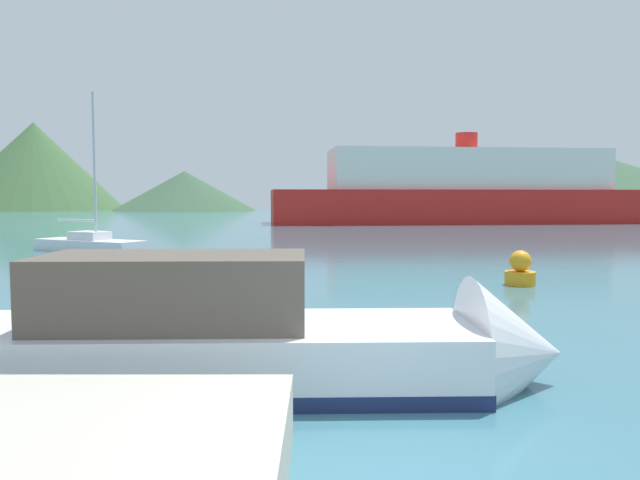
% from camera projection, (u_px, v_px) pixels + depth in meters
% --- Properties ---
extents(ground_plane, '(240.00, 240.00, 0.00)m').
position_uv_depth(ground_plane, '(393.00, 473.00, 5.86)').
color(ground_plane, '#386B7A').
extents(motorboat_near, '(8.37, 2.45, 2.45)m').
position_uv_depth(motorboat_near, '(265.00, 344.00, 8.49)').
color(motorboat_near, silver).
rests_on(motorboat_near, ground_plane).
extents(sailboat_inner, '(5.81, 4.09, 7.35)m').
position_uv_depth(sailboat_inner, '(88.00, 243.00, 29.07)').
color(sailboat_inner, silver).
rests_on(sailboat_inner, ground_plane).
extents(ferry_distant, '(37.77, 12.23, 8.57)m').
position_uv_depth(ferry_distant, '(464.00, 191.00, 59.77)').
color(ferry_distant, red).
rests_on(ferry_distant, ground_plane).
extents(buoy_marker, '(0.88, 0.88, 1.02)m').
position_uv_depth(buoy_marker, '(518.00, 271.00, 18.17)').
color(buoy_marker, orange).
rests_on(buoy_marker, ground_plane).
extents(hill_west, '(31.97, 31.97, 16.07)m').
position_uv_depth(hill_west, '(32.00, 166.00, 114.51)').
color(hill_west, '#3D6038').
rests_on(hill_west, ground_plane).
extents(hill_central, '(25.00, 25.00, 6.93)m').
position_uv_depth(hill_central, '(183.00, 191.00, 109.14)').
color(hill_central, '#38563D').
rests_on(hill_central, ground_plane).
extents(hill_east, '(25.24, 25.24, 8.89)m').
position_uv_depth(hill_east, '(404.00, 185.00, 109.08)').
color(hill_east, '#476B42').
rests_on(hill_east, ground_plane).
extents(hill_far_east, '(54.34, 54.34, 9.81)m').
position_uv_depth(hill_far_east, '(591.00, 182.00, 107.83)').
color(hill_far_east, '#38563D').
rests_on(hill_far_east, ground_plane).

